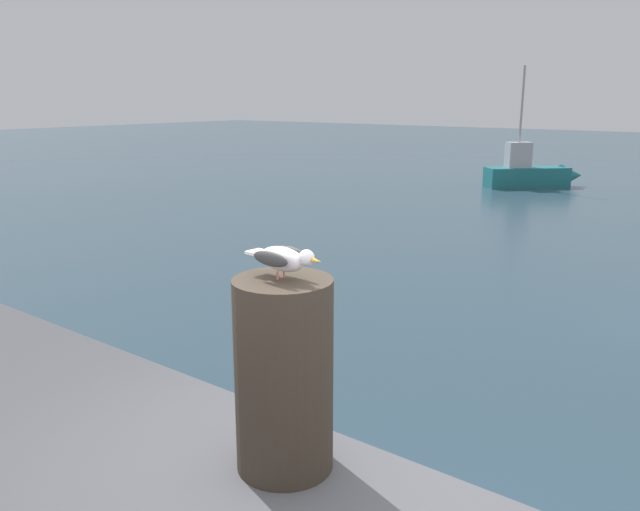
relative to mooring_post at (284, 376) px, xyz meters
name	(u,v)px	position (x,y,z in m)	size (l,w,h in m)	color
mooring_post	(284,376)	(0.00, 0.00, 0.00)	(0.42, 0.42, 0.84)	#382D23
seagull	(283,258)	(0.01, 0.00, 0.51)	(0.39, 0.16, 0.14)	#C66660
boat_teal	(534,173)	(-5.98, 20.23, -1.45)	(3.01, 3.01, 4.07)	#1E7075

